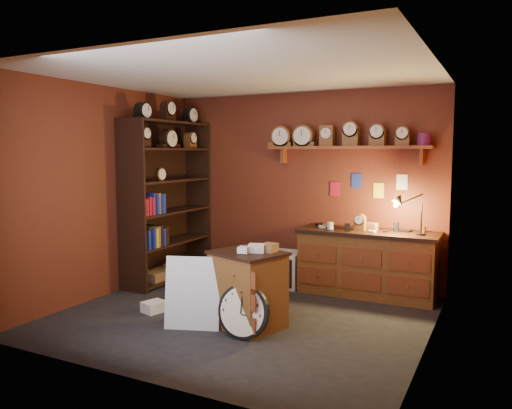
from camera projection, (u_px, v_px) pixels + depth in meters
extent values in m
plane|color=black|center=(243.00, 316.00, 5.68)|extent=(4.00, 4.00, 0.00)
cube|color=maroon|center=(302.00, 188.00, 7.14)|extent=(4.00, 0.02, 2.70)
cube|color=maroon|center=(135.00, 217.00, 3.94)|extent=(4.00, 0.02, 2.70)
cube|color=maroon|center=(106.00, 192.00, 6.44)|extent=(0.02, 3.60, 2.70)
cube|color=maroon|center=(431.00, 207.00, 4.65)|extent=(0.02, 3.60, 2.70)
cube|color=beige|center=(242.00, 74.00, 5.40)|extent=(4.00, 3.60, 0.02)
cube|color=brown|center=(347.00, 148.00, 6.63)|extent=(2.20, 0.30, 0.04)
cube|color=brown|center=(284.00, 156.00, 7.13)|extent=(0.04, 0.16, 0.20)
cube|color=brown|center=(422.00, 157.00, 6.28)|extent=(0.04, 0.16, 0.20)
cylinder|color=#B21419|center=(424.00, 139.00, 6.19)|extent=(0.16, 0.16, 0.15)
cube|color=#A51425|center=(311.00, 188.00, 7.06)|extent=(0.14, 0.01, 0.20)
cube|color=navy|center=(332.00, 180.00, 6.92)|extent=(0.14, 0.01, 0.20)
cube|color=gold|center=(353.00, 190.00, 6.79)|extent=(0.14, 0.01, 0.20)
cube|color=silver|center=(375.00, 181.00, 6.65)|extent=(0.14, 0.01, 0.20)
cube|color=black|center=(155.00, 201.00, 7.32)|extent=(0.03, 1.60, 2.30)
cube|color=black|center=(132.00, 206.00, 6.53)|extent=(0.45, 0.03, 2.30)
cube|color=black|center=(198.00, 197.00, 7.91)|extent=(0.45, 0.03, 2.30)
cube|color=black|center=(169.00, 276.00, 7.33)|extent=(0.43, 1.54, 0.03)
cube|color=black|center=(169.00, 242.00, 7.28)|extent=(0.43, 1.54, 0.03)
cube|color=black|center=(168.00, 212.00, 7.23)|extent=(0.43, 1.54, 0.03)
cube|color=black|center=(167.00, 181.00, 7.19)|extent=(0.43, 1.54, 0.03)
cube|color=black|center=(167.00, 149.00, 7.14)|extent=(0.43, 1.54, 0.03)
cube|color=black|center=(166.00, 122.00, 7.10)|extent=(0.43, 1.54, 0.03)
cube|color=brown|center=(367.00, 265.00, 6.49)|extent=(1.72, 0.60, 0.80)
cube|color=black|center=(368.00, 232.00, 6.44)|extent=(1.78, 0.66, 0.05)
cube|color=brown|center=(361.00, 270.00, 6.22)|extent=(1.64, 0.02, 0.52)
cylinder|color=black|center=(421.00, 234.00, 6.10)|extent=(0.12, 0.12, 0.02)
cylinder|color=black|center=(421.00, 219.00, 6.08)|extent=(0.02, 0.02, 0.38)
cylinder|color=black|center=(411.00, 199.00, 6.08)|extent=(0.27, 0.09, 0.14)
cone|color=black|center=(399.00, 202.00, 6.12)|extent=(0.18, 0.14, 0.18)
cube|color=brown|center=(248.00, 291.00, 5.30)|extent=(0.82, 0.75, 0.78)
cube|color=black|center=(248.00, 253.00, 5.26)|extent=(0.87, 0.80, 0.03)
cube|color=brown|center=(235.00, 298.00, 5.05)|extent=(0.58, 0.22, 0.67)
cylinder|color=black|center=(243.00, 312.00, 4.99)|extent=(0.55, 0.17, 0.55)
cylinder|color=#F9E2C7|center=(242.00, 312.00, 4.96)|extent=(0.49, 0.11, 0.48)
cube|color=black|center=(241.00, 305.00, 4.94)|extent=(0.01, 0.04, 0.18)
cube|color=black|center=(247.00, 316.00, 4.92)|extent=(0.12, 0.01, 0.01)
cube|color=silver|center=(193.00, 328.00, 5.30)|extent=(0.61, 0.35, 0.77)
cube|color=silver|center=(285.00, 269.00, 6.94)|extent=(0.47, 0.47, 0.48)
cube|color=black|center=(278.00, 273.00, 6.72)|extent=(0.39, 0.03, 0.38)
cube|color=olive|center=(221.00, 291.00, 6.42)|extent=(0.29, 0.26, 0.15)
cube|color=white|center=(154.00, 307.00, 5.82)|extent=(0.27, 0.29, 0.12)
cube|color=olive|center=(186.00, 274.00, 7.24)|extent=(0.28, 0.24, 0.18)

